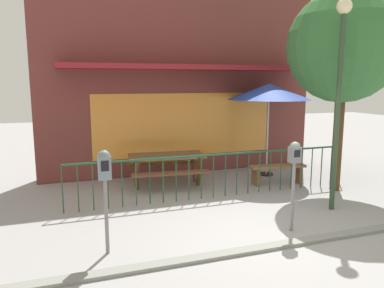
{
  "coord_description": "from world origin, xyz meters",
  "views": [
    {
      "loc": [
        -3.14,
        -5.16,
        2.49
      ],
      "look_at": [
        -0.5,
        2.47,
        1.14
      ],
      "focal_mm": 34.67,
      "sensor_mm": 36.0,
      "label": 1
    }
  ],
  "objects_px": {
    "picnic_table_left": "(167,161)",
    "parking_meter_far": "(294,163)",
    "parking_meter_near": "(105,175)",
    "street_tree": "(344,47)",
    "patio_umbrella": "(269,92)",
    "street_lamp": "(340,76)",
    "patio_bench": "(277,170)"
  },
  "relations": [
    {
      "from": "parking_meter_far",
      "to": "street_tree",
      "type": "xyz_separation_m",
      "value": [
        2.36,
        1.75,
        2.07
      ]
    },
    {
      "from": "street_tree",
      "to": "patio_umbrella",
      "type": "bearing_deg",
      "value": 114.37
    },
    {
      "from": "parking_meter_far",
      "to": "street_lamp",
      "type": "height_order",
      "value": "street_lamp"
    },
    {
      "from": "street_tree",
      "to": "parking_meter_far",
      "type": "bearing_deg",
      "value": -143.42
    },
    {
      "from": "patio_bench",
      "to": "street_lamp",
      "type": "relative_size",
      "value": 0.36
    },
    {
      "from": "parking_meter_near",
      "to": "parking_meter_far",
      "type": "xyz_separation_m",
      "value": [
        3.04,
        -0.17,
        -0.01
      ]
    },
    {
      "from": "parking_meter_far",
      "to": "street_lamp",
      "type": "xyz_separation_m",
      "value": [
        1.39,
        0.67,
        1.42
      ]
    },
    {
      "from": "street_tree",
      "to": "street_lamp",
      "type": "relative_size",
      "value": 1.13
    },
    {
      "from": "picnic_table_left",
      "to": "street_lamp",
      "type": "relative_size",
      "value": 0.48
    },
    {
      "from": "parking_meter_near",
      "to": "picnic_table_left",
      "type": "bearing_deg",
      "value": 60.87
    },
    {
      "from": "street_tree",
      "to": "street_lamp",
      "type": "bearing_deg",
      "value": -132.17
    },
    {
      "from": "patio_bench",
      "to": "patio_umbrella",
      "type": "bearing_deg",
      "value": 76.12
    },
    {
      "from": "picnic_table_left",
      "to": "patio_bench",
      "type": "bearing_deg",
      "value": -16.08
    },
    {
      "from": "parking_meter_near",
      "to": "parking_meter_far",
      "type": "height_order",
      "value": "parking_meter_near"
    },
    {
      "from": "patio_bench",
      "to": "parking_meter_near",
      "type": "relative_size",
      "value": 0.92
    },
    {
      "from": "patio_umbrella",
      "to": "parking_meter_near",
      "type": "height_order",
      "value": "patio_umbrella"
    },
    {
      "from": "patio_umbrella",
      "to": "street_tree",
      "type": "height_order",
      "value": "street_tree"
    },
    {
      "from": "street_lamp",
      "to": "picnic_table_left",
      "type": "bearing_deg",
      "value": 134.29
    },
    {
      "from": "picnic_table_left",
      "to": "parking_meter_near",
      "type": "distance_m",
      "value": 3.72
    },
    {
      "from": "patio_umbrella",
      "to": "street_tree",
      "type": "distance_m",
      "value": 2.18
    },
    {
      "from": "picnic_table_left",
      "to": "parking_meter_far",
      "type": "distance_m",
      "value": 3.65
    },
    {
      "from": "parking_meter_near",
      "to": "patio_bench",
      "type": "bearing_deg",
      "value": 29.24
    },
    {
      "from": "patio_bench",
      "to": "street_tree",
      "type": "bearing_deg",
      "value": -40.79
    },
    {
      "from": "parking_meter_near",
      "to": "street_lamp",
      "type": "xyz_separation_m",
      "value": [
        4.43,
        0.51,
        1.41
      ]
    },
    {
      "from": "patio_umbrella",
      "to": "parking_meter_far",
      "type": "distance_m",
      "value": 3.99
    },
    {
      "from": "patio_umbrella",
      "to": "parking_meter_near",
      "type": "xyz_separation_m",
      "value": [
        -4.61,
        -3.34,
        -1.05
      ]
    },
    {
      "from": "patio_bench",
      "to": "street_lamp",
      "type": "xyz_separation_m",
      "value": [
        0.03,
        -1.95,
        2.25
      ]
    },
    {
      "from": "parking_meter_far",
      "to": "street_tree",
      "type": "distance_m",
      "value": 3.6
    },
    {
      "from": "street_lamp",
      "to": "patio_bench",
      "type": "bearing_deg",
      "value": 90.99
    },
    {
      "from": "picnic_table_left",
      "to": "street_tree",
      "type": "height_order",
      "value": "street_tree"
    },
    {
      "from": "patio_umbrella",
      "to": "street_tree",
      "type": "bearing_deg",
      "value": -65.63
    },
    {
      "from": "parking_meter_near",
      "to": "street_tree",
      "type": "relative_size",
      "value": 0.34
    }
  ]
}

